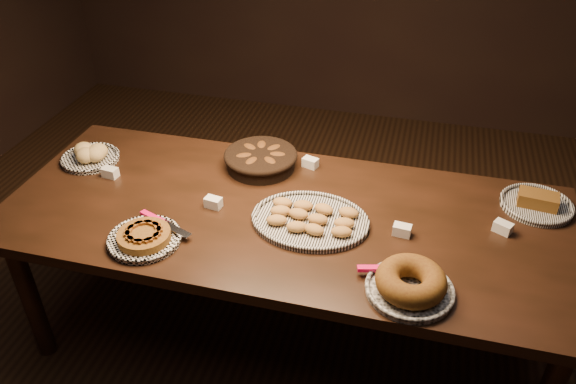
% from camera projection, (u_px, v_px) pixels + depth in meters
% --- Properties ---
extents(ground, '(5.00, 5.00, 0.00)m').
position_uv_depth(ground, '(286.00, 334.00, 2.78)').
color(ground, black).
rests_on(ground, ground).
extents(buffet_table, '(2.40, 1.00, 0.75)m').
position_uv_depth(buffet_table, '(285.00, 226.00, 2.39)').
color(buffet_table, black).
rests_on(buffet_table, ground).
extents(apple_tart_plate, '(0.32, 0.29, 0.06)m').
position_uv_depth(apple_tart_plate, '(145.00, 237.00, 2.18)').
color(apple_tart_plate, white).
rests_on(apple_tart_plate, buffet_table).
extents(madeleine_platter, '(0.48, 0.39, 0.05)m').
position_uv_depth(madeleine_platter, '(310.00, 219.00, 2.28)').
color(madeleine_platter, black).
rests_on(madeleine_platter, buffet_table).
extents(bundt_cake_plate, '(0.35, 0.31, 0.10)m').
position_uv_depth(bundt_cake_plate, '(410.00, 284.00, 1.94)').
color(bundt_cake_plate, black).
rests_on(bundt_cake_plate, buffet_table).
extents(croissant_basket, '(0.40, 0.40, 0.09)m').
position_uv_depth(croissant_basket, '(261.00, 158.00, 2.62)').
color(croissant_basket, black).
rests_on(croissant_basket, buffet_table).
extents(bread_roll_plate, '(0.27, 0.27, 0.09)m').
position_uv_depth(bread_roll_plate, '(91.00, 155.00, 2.67)').
color(bread_roll_plate, white).
rests_on(bread_roll_plate, buffet_table).
extents(loaf_plate, '(0.30, 0.30, 0.07)m').
position_uv_depth(loaf_plate, '(537.00, 203.00, 2.37)').
color(loaf_plate, black).
rests_on(loaf_plate, buffet_table).
extents(tent_cards, '(1.80, 0.48, 0.04)m').
position_uv_depth(tent_cards, '(301.00, 197.00, 2.40)').
color(tent_cards, white).
rests_on(tent_cards, buffet_table).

